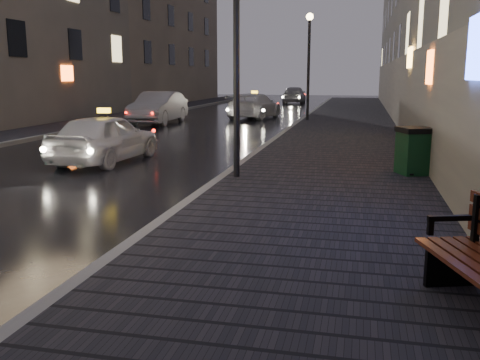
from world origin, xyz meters
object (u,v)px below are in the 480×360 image
Objects in this scene: trash_bin at (414,150)px; taxi_mid at (254,106)px; taxi_near at (105,138)px; car_far at (294,95)px; lamp_far at (309,53)px; lamp_near at (236,25)px; car_left_mid at (158,108)px.

trash_bin is 18.38m from taxi_mid.
car_far reaches higher than taxi_near.
lamp_far is 18.92m from car_far.
trash_bin is at bearing 17.44° from lamp_near.
lamp_far is at bearing 82.53° from trash_bin.
taxi_near is 0.92× the size of car_far.
lamp_near is 1.10× the size of car_left_mid.
car_left_mid is 1.10× the size of car_far.
taxi_near is 0.84× the size of taxi_mid.
lamp_near is 1.09× the size of taxi_mid.
taxi_mid is 1.10× the size of car_far.
taxi_near is 0.84× the size of car_left_mid.
car_left_mid is at bearing 109.23° from trash_bin.
taxi_near is at bearing 154.19° from lamp_near.
car_left_mid is (-11.23, 12.61, 0.09)m from trash_bin.
lamp_near is at bearing 92.58° from car_far.
lamp_near is at bearing -64.07° from car_left_mid.
lamp_far is 4.77m from taxi_mid.
taxi_near is at bearing 94.14° from taxi_mid.
lamp_far is 1.10× the size of car_left_mid.
lamp_far reaches higher than trash_bin.
trash_bin is at bearing -75.02° from lamp_far.
lamp_near is 1.20× the size of car_far.
lamp_near is 15.88m from car_left_mid.
taxi_mid is (-7.16, 16.93, -0.00)m from trash_bin.
car_left_mid is at bearing 54.55° from taxi_mid.
lamp_near and lamp_far have the same top height.
lamp_near is 34.72m from car_far.
trash_bin is at bearing -50.12° from car_left_mid.
lamp_far is 1.09× the size of taxi_mid.
taxi_mid reaches higher than trash_bin.
car_left_mid is at bearing 75.85° from car_far.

